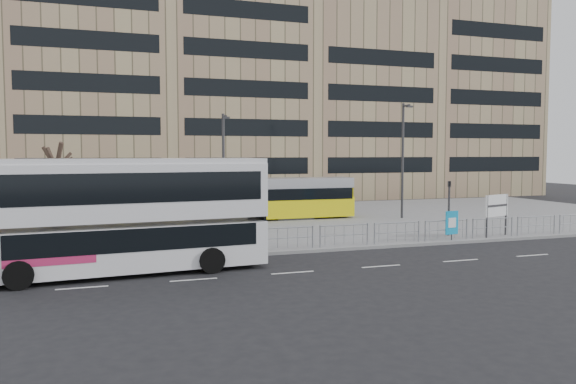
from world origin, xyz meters
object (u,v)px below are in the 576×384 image
object	(u,v)px
ad_panel	(452,223)
lamp_post_west	(224,165)
tram	(179,201)
pedestrian	(204,229)
bare_tree	(55,140)
station_sign	(497,207)
traffic_light_west	(195,210)
double_decker_bus	(121,212)
lamp_post_east	(403,156)
traffic_light_east	(449,201)

from	to	relation	value
ad_panel	lamp_post_west	world-z (taller)	lamp_post_west
ad_panel	lamp_post_west	bearing A→B (deg)	130.08
tram	pedestrian	xyz separation A→B (m)	(-0.12, -9.89, -0.60)
tram	bare_tree	world-z (taller)	bare_tree
station_sign	ad_panel	xyz separation A→B (m)	(-3.21, -0.40, -0.70)
station_sign	pedestrian	size ratio (longest dim) A/B	1.36
lamp_post_west	traffic_light_west	bearing A→B (deg)	-111.26
ad_panel	traffic_light_west	size ratio (longest dim) A/B	0.51
station_sign	traffic_light_west	distance (m)	16.85
double_decker_bus	bare_tree	distance (m)	12.11
double_decker_bus	station_sign	xyz separation A→B (m)	(20.35, 2.80, -0.72)
traffic_light_west	double_decker_bus	bearing A→B (deg)	-142.02
station_sign	lamp_post_east	bearing A→B (deg)	75.31
double_decker_bus	bare_tree	size ratio (longest dim) A/B	1.54
station_sign	ad_panel	size ratio (longest dim) A/B	1.49
traffic_light_west	traffic_light_east	world-z (taller)	same
double_decker_bus	lamp_post_east	xyz separation A→B (m)	(19.83, 12.24, 2.13)
station_sign	traffic_light_east	bearing A→B (deg)	136.47
tram	bare_tree	xyz separation A→B (m)	(-7.36, -3.30, 3.94)
lamp_post_east	bare_tree	xyz separation A→B (m)	(-22.92, -0.94, 0.92)
ad_panel	traffic_light_west	xyz separation A→B (m)	(-13.62, 1.17, 1.05)
double_decker_bus	pedestrian	world-z (taller)	double_decker_bus
tram	pedestrian	distance (m)	9.91
traffic_light_east	lamp_post_west	xyz separation A→B (m)	(-11.30, 7.80, 1.96)
double_decker_bus	pedestrian	distance (m)	6.45
lamp_post_east	tram	bearing A→B (deg)	171.37
lamp_post_west	ad_panel	bearing A→B (deg)	-41.80
tram	ad_panel	size ratio (longest dim) A/B	15.67
tram	traffic_light_east	world-z (taller)	traffic_light_east
double_decker_bus	traffic_light_west	size ratio (longest dim) A/B	3.77
ad_panel	lamp_post_east	world-z (taller)	lamp_post_east
lamp_post_east	bare_tree	distance (m)	22.95
lamp_post_west	bare_tree	xyz separation A→B (m)	(-9.78, -0.43, 1.46)
double_decker_bus	ad_panel	xyz separation A→B (m)	(17.13, 2.40, -1.42)
double_decker_bus	traffic_light_east	world-z (taller)	double_decker_bus
tram	traffic_light_west	xyz separation A→B (m)	(-0.75, -11.03, 0.52)
station_sign	lamp_post_west	bearing A→B (deg)	128.98
lamp_post_west	bare_tree	distance (m)	9.90
double_decker_bus	lamp_post_east	world-z (taller)	lamp_post_east
ad_panel	lamp_post_east	bearing A→B (deg)	66.56
double_decker_bus	ad_panel	world-z (taller)	double_decker_bus
traffic_light_west	station_sign	bearing A→B (deg)	-10.08
station_sign	traffic_light_west	world-z (taller)	traffic_light_west
tram	lamp_post_west	bearing A→B (deg)	-49.42
tram	bare_tree	size ratio (longest dim) A/B	3.24
tram	lamp_post_east	bearing A→B (deg)	-8.27
traffic_light_east	lamp_post_east	size ratio (longest dim) A/B	0.38
ad_panel	pedestrian	world-z (taller)	pedestrian
lamp_post_west	tram	bearing A→B (deg)	130.21
lamp_post_east	double_decker_bus	bearing A→B (deg)	-148.32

